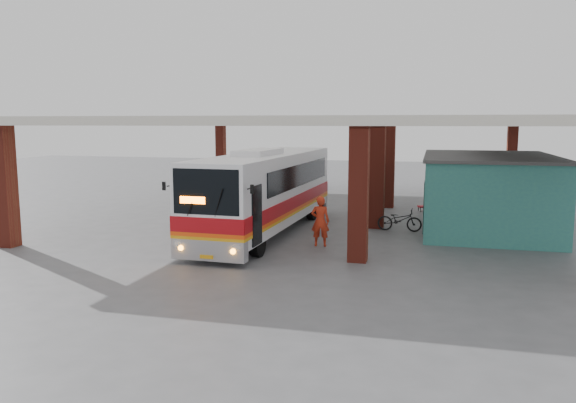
% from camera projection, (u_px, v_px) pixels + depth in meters
% --- Properties ---
extents(ground, '(90.00, 90.00, 0.00)m').
position_uv_depth(ground, '(291.00, 238.00, 21.77)').
color(ground, '#515154').
rests_on(ground, ground).
extents(brick_columns, '(20.10, 21.60, 4.35)m').
position_uv_depth(brick_columns, '(347.00, 172.00, 25.90)').
color(brick_columns, maroon).
rests_on(brick_columns, ground).
extents(canopy_roof, '(21.00, 23.00, 0.30)m').
position_uv_depth(canopy_roof, '(334.00, 121.00, 27.25)').
color(canopy_roof, beige).
rests_on(canopy_roof, brick_columns).
extents(shop_building, '(5.20, 8.20, 3.11)m').
position_uv_depth(shop_building, '(487.00, 192.00, 23.51)').
color(shop_building, '#2F7777').
rests_on(shop_building, ground).
extents(coach_bus, '(2.83, 11.84, 3.43)m').
position_uv_depth(coach_bus, '(266.00, 191.00, 22.65)').
color(coach_bus, white).
rests_on(coach_bus, ground).
extents(motorcycle, '(1.82, 0.69, 0.95)m').
position_uv_depth(motorcycle, '(400.00, 220.00, 23.11)').
color(motorcycle, black).
rests_on(motorcycle, ground).
extents(pedestrian, '(0.71, 0.50, 1.83)m').
position_uv_depth(pedestrian, '(320.00, 221.00, 20.24)').
color(pedestrian, red).
rests_on(pedestrian, ground).
extents(red_chair, '(0.58, 0.58, 0.88)m').
position_uv_depth(red_chair, '(425.00, 203.00, 28.21)').
color(red_chair, red).
rests_on(red_chair, ground).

